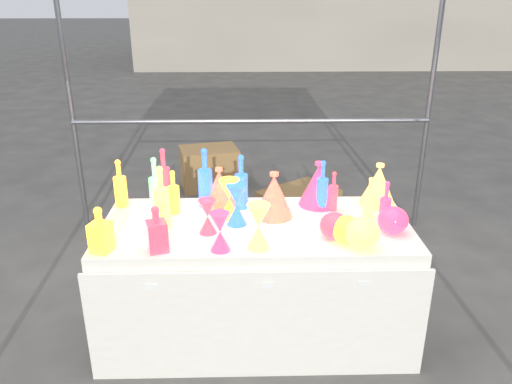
{
  "coord_description": "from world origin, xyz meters",
  "views": [
    {
      "loc": [
        -0.07,
        -2.64,
        2.01
      ],
      "look_at": [
        0.0,
        0.0,
        0.95
      ],
      "focal_mm": 35.0,
      "sensor_mm": 36.0,
      "label": 1
    }
  ],
  "objects_px": {
    "bottle_0": "(120,183)",
    "decanter_0": "(100,229)",
    "globe_0": "(346,231)",
    "display_table": "(256,280)",
    "cardboard_box_closed": "(209,168)",
    "hourglass_0": "(208,217)",
    "lampshade_0": "(274,194)"
  },
  "relations": [
    {
      "from": "bottle_0",
      "to": "decanter_0",
      "type": "distance_m",
      "value": 0.59
    },
    {
      "from": "globe_0",
      "to": "display_table",
      "type": "bearing_deg",
      "value": 154.9
    },
    {
      "from": "cardboard_box_closed",
      "to": "hourglass_0",
      "type": "distance_m",
      "value": 2.73
    },
    {
      "from": "decanter_0",
      "to": "bottle_0",
      "type": "bearing_deg",
      "value": 110.9
    },
    {
      "from": "cardboard_box_closed",
      "to": "globe_0",
      "type": "relative_size",
      "value": 3.7
    },
    {
      "from": "lampshade_0",
      "to": "globe_0",
      "type": "bearing_deg",
      "value": -21.32
    },
    {
      "from": "cardboard_box_closed",
      "to": "lampshade_0",
      "type": "relative_size",
      "value": 2.17
    },
    {
      "from": "hourglass_0",
      "to": "lampshade_0",
      "type": "distance_m",
      "value": 0.44
    },
    {
      "from": "display_table",
      "to": "lampshade_0",
      "type": "distance_m",
      "value": 0.54
    },
    {
      "from": "decanter_0",
      "to": "globe_0",
      "type": "distance_m",
      "value": 1.3
    },
    {
      "from": "bottle_0",
      "to": "cardboard_box_closed",
      "type": "bearing_deg",
      "value": 80.11
    },
    {
      "from": "decanter_0",
      "to": "hourglass_0",
      "type": "distance_m",
      "value": 0.58
    },
    {
      "from": "lampshade_0",
      "to": "bottle_0",
      "type": "bearing_deg",
      "value": -168.95
    },
    {
      "from": "cardboard_box_closed",
      "to": "decanter_0",
      "type": "distance_m",
      "value": 2.95
    },
    {
      "from": "decanter_0",
      "to": "lampshade_0",
      "type": "relative_size",
      "value": 0.9
    },
    {
      "from": "display_table",
      "to": "cardboard_box_closed",
      "type": "xyz_separation_m",
      "value": [
        -0.45,
        2.55,
        -0.15
      ]
    },
    {
      "from": "globe_0",
      "to": "lampshade_0",
      "type": "distance_m",
      "value": 0.51
    },
    {
      "from": "display_table",
      "to": "decanter_0",
      "type": "bearing_deg",
      "value": -159.56
    },
    {
      "from": "globe_0",
      "to": "hourglass_0",
      "type": "bearing_deg",
      "value": 170.63
    },
    {
      "from": "hourglass_0",
      "to": "lampshade_0",
      "type": "bearing_deg",
      "value": 29.62
    },
    {
      "from": "bottle_0",
      "to": "globe_0",
      "type": "distance_m",
      "value": 1.42
    },
    {
      "from": "cardboard_box_closed",
      "to": "bottle_0",
      "type": "distance_m",
      "value": 2.39
    },
    {
      "from": "hourglass_0",
      "to": "globe_0",
      "type": "height_order",
      "value": "hourglass_0"
    },
    {
      "from": "bottle_0",
      "to": "hourglass_0",
      "type": "bearing_deg",
      "value": -34.52
    },
    {
      "from": "display_table",
      "to": "cardboard_box_closed",
      "type": "height_order",
      "value": "display_table"
    },
    {
      "from": "cardboard_box_closed",
      "to": "bottle_0",
      "type": "relative_size",
      "value": 1.96
    },
    {
      "from": "bottle_0",
      "to": "globe_0",
      "type": "height_order",
      "value": "bottle_0"
    },
    {
      "from": "display_table",
      "to": "hourglass_0",
      "type": "distance_m",
      "value": 0.56
    },
    {
      "from": "hourglass_0",
      "to": "cardboard_box_closed",
      "type": "bearing_deg",
      "value": 93.78
    },
    {
      "from": "bottle_0",
      "to": "globe_0",
      "type": "bearing_deg",
      "value": -21.3
    },
    {
      "from": "cardboard_box_closed",
      "to": "globe_0",
      "type": "distance_m",
      "value": 2.98
    },
    {
      "from": "bottle_0",
      "to": "lampshade_0",
      "type": "height_order",
      "value": "bottle_0"
    }
  ]
}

